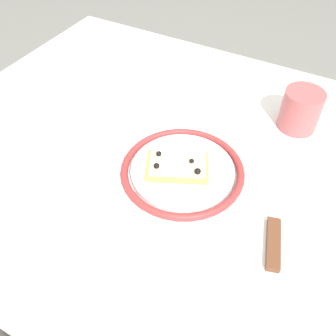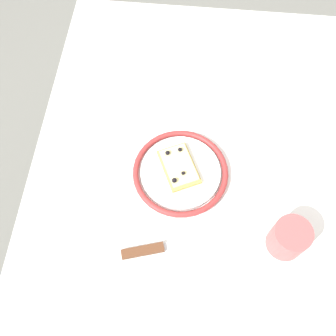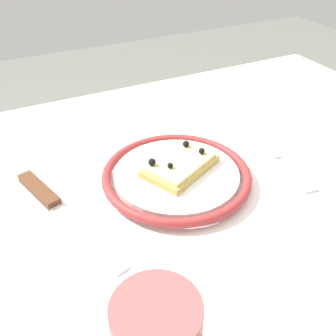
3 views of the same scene
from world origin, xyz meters
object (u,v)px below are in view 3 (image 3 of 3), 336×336
object	(u,v)px
plate	(177,176)
knife	(51,201)
dining_table	(219,247)
pizza_slice_near	(180,165)
cup	(157,336)
fork	(276,155)

from	to	relation	value
plate	knife	size ratio (longest dim) A/B	0.93
dining_table	pizza_slice_near	xyz separation A→B (m)	(0.05, -0.05, 0.15)
cup	plate	bearing A→B (deg)	-121.25
plate	fork	distance (m)	0.18
fork	cup	xyz separation A→B (m)	(0.32, 0.22, 0.04)
pizza_slice_near	knife	world-z (taller)	pizza_slice_near
dining_table	fork	size ratio (longest dim) A/B	4.81
fork	dining_table	bearing A→B (deg)	15.56
pizza_slice_near	knife	size ratio (longest dim) A/B	0.54
dining_table	cup	xyz separation A→B (m)	(0.20, 0.19, 0.16)
dining_table	fork	xyz separation A→B (m)	(-0.12, -0.03, 0.12)
dining_table	knife	distance (m)	0.28
dining_table	plate	size ratio (longest dim) A/B	4.43
cup	dining_table	bearing A→B (deg)	-136.60
fork	cup	bearing A→B (deg)	34.75
knife	fork	bearing A→B (deg)	172.69
plate	cup	world-z (taller)	cup
knife	cup	bearing A→B (deg)	97.92
plate	cup	xyz separation A→B (m)	(0.14, 0.23, 0.03)
fork	cup	world-z (taller)	cup
cup	knife	bearing A→B (deg)	-82.08
cup	fork	bearing A→B (deg)	-145.25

